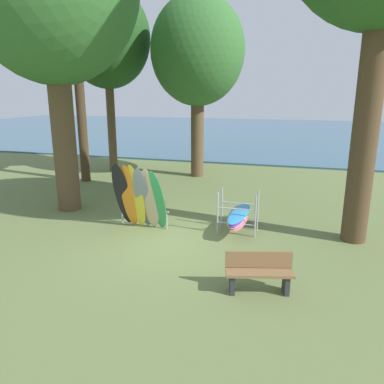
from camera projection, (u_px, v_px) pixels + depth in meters
name	position (u px, v px, depth m)	size (l,w,h in m)	color
ground_plane	(167.00, 242.00, 10.49)	(80.00, 80.00, 0.00)	olive
lake_water	(268.00, 132.00, 38.22)	(80.00, 36.00, 0.10)	#38607A
tree_mid_behind	(107.00, 38.00, 18.38)	(4.27, 4.27, 9.10)	brown
tree_far_left_back	(73.00, 10.00, 15.78)	(4.19, 4.19, 9.87)	#42301E
tree_far_right_back	(198.00, 52.00, 17.22)	(4.34, 4.34, 8.39)	brown
leaning_board_pile	(139.00, 198.00, 11.26)	(1.73, 0.84, 2.08)	black
board_storage_rack	(238.00, 216.00, 11.15)	(1.15, 2.12, 1.25)	#9EA0A5
park_bench	(259.00, 271.00, 7.80)	(1.46, 0.75, 0.85)	#2D2D33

